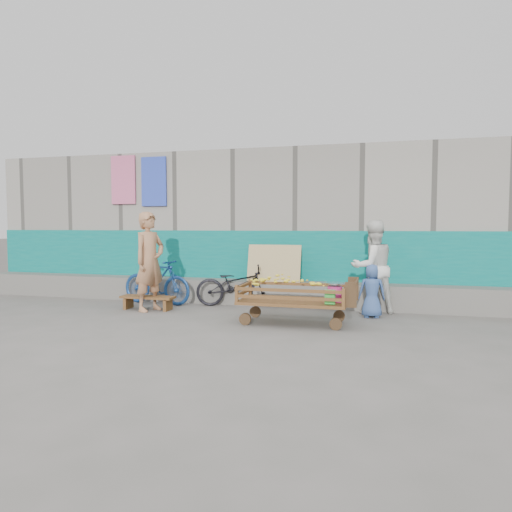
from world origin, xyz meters
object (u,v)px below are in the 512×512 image
(bench, at_px, (148,300))
(vendor_man, at_px, (150,261))
(banana_cart, at_px, (291,290))
(bicycle_blue, at_px, (156,281))
(child, at_px, (372,291))
(bicycle_dark, at_px, (237,285))
(woman, at_px, (372,267))

(bench, distance_m, vendor_man, 0.70)
(banana_cart, bearing_deg, bicycle_blue, 159.74)
(bench, relative_size, vendor_man, 0.56)
(banana_cart, bearing_deg, bench, 169.93)
(child, bearing_deg, bicycle_blue, -9.34)
(vendor_man, relative_size, bicycle_blue, 1.18)
(bench, relative_size, bicycle_blue, 0.66)
(banana_cart, distance_m, bicycle_dark, 1.76)
(banana_cart, height_order, bicycle_dark, bicycle_dark)
(banana_cart, xyz_separation_m, bicycle_blue, (-2.79, 1.03, -0.07))
(bicycle_blue, bearing_deg, vendor_man, -154.11)
(bench, bearing_deg, banana_cart, -10.07)
(banana_cart, xyz_separation_m, vendor_man, (-2.60, 0.41, 0.36))
(child, distance_m, bicycle_blue, 3.99)
(woman, xyz_separation_m, bicycle_blue, (-3.98, -0.10, -0.35))
(banana_cart, relative_size, bicycle_blue, 1.21)
(banana_cart, distance_m, bicycle_blue, 2.97)
(banana_cart, relative_size, child, 2.03)
(child, height_order, bicycle_dark, child)
(bench, height_order, child, child)
(vendor_man, relative_size, child, 1.99)
(vendor_man, bearing_deg, child, -65.15)
(banana_cart, bearing_deg, woman, 43.45)
(woman, bearing_deg, bicycle_dark, -33.22)
(vendor_man, height_order, child, vendor_man)
(banana_cart, xyz_separation_m, bicycle_dark, (-1.25, 1.23, -0.11))
(banana_cart, distance_m, bench, 2.74)
(bicycle_blue, bearing_deg, bicycle_dark, -73.96)
(bicycle_dark, bearing_deg, woman, -105.34)
(banana_cart, relative_size, woman, 1.12)
(vendor_man, bearing_deg, bench, 71.51)
(vendor_man, height_order, bicycle_dark, vendor_man)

